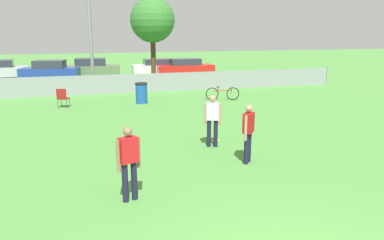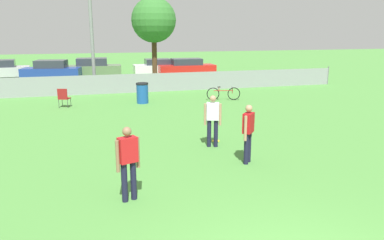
{
  "view_description": "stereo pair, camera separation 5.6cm",
  "coord_description": "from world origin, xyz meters",
  "px_view_note": "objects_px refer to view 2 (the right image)",
  "views": [
    {
      "loc": [
        -2.77,
        -3.87,
        3.53
      ],
      "look_at": [
        0.12,
        6.14,
        1.05
      ],
      "focal_mm": 35.0,
      "sensor_mm": 36.0,
      "label": 1
    },
    {
      "loc": [
        -2.72,
        -3.88,
        3.53
      ],
      "look_at": [
        0.12,
        6.14,
        1.05
      ],
      "focal_mm": 35.0,
      "sensor_mm": 36.0,
      "label": 2
    }
  ],
  "objects_px": {
    "tree_near_pole": "(154,21)",
    "player_thrower_red": "(128,159)",
    "parked_car_silver": "(0,70)",
    "parked_car_blue": "(52,71)",
    "folding_chair_sideline": "(64,97)",
    "light_pole": "(91,14)",
    "parked_car_white": "(158,67)",
    "parked_car_red": "(187,67)",
    "player_receiver_white": "(213,118)",
    "player_defender_red": "(248,130)",
    "frisbee_disc": "(216,141)",
    "trash_bin": "(142,93)",
    "bicycle_sideline": "(223,94)",
    "parked_car_olive": "(92,68)"
  },
  "relations": [
    {
      "from": "player_defender_red",
      "to": "parked_car_silver",
      "type": "xyz_separation_m",
      "value": [
        -10.39,
        22.29,
        -0.25
      ]
    },
    {
      "from": "parked_car_olive",
      "to": "parked_car_red",
      "type": "relative_size",
      "value": 0.98
    },
    {
      "from": "player_thrower_red",
      "to": "parked_car_silver",
      "type": "height_order",
      "value": "player_thrower_red"
    },
    {
      "from": "light_pole",
      "to": "parked_car_white",
      "type": "relative_size",
      "value": 1.89
    },
    {
      "from": "player_receiver_white",
      "to": "parked_car_red",
      "type": "distance_m",
      "value": 19.09
    },
    {
      "from": "parked_car_olive",
      "to": "parked_car_white",
      "type": "distance_m",
      "value": 5.23
    },
    {
      "from": "player_defender_red",
      "to": "tree_near_pole",
      "type": "bearing_deg",
      "value": 41.74
    },
    {
      "from": "player_receiver_white",
      "to": "bicycle_sideline",
      "type": "xyz_separation_m",
      "value": [
        3.18,
        7.53,
        -0.58
      ]
    },
    {
      "from": "tree_near_pole",
      "to": "folding_chair_sideline",
      "type": "relative_size",
      "value": 6.13
    },
    {
      "from": "frisbee_disc",
      "to": "bicycle_sideline",
      "type": "height_order",
      "value": "bicycle_sideline"
    },
    {
      "from": "tree_near_pole",
      "to": "player_thrower_red",
      "type": "distance_m",
      "value": 17.21
    },
    {
      "from": "light_pole",
      "to": "frisbee_disc",
      "type": "bearing_deg",
      "value": -73.59
    },
    {
      "from": "trash_bin",
      "to": "parked_car_olive",
      "type": "xyz_separation_m",
      "value": [
        -2.16,
        11.87,
        0.19
      ]
    },
    {
      "from": "tree_near_pole",
      "to": "parked_car_red",
      "type": "bearing_deg",
      "value": 56.03
    },
    {
      "from": "parked_car_olive",
      "to": "parked_car_white",
      "type": "xyz_separation_m",
      "value": [
        5.23,
        0.16,
        -0.05
      ]
    },
    {
      "from": "frisbee_disc",
      "to": "parked_car_red",
      "type": "xyz_separation_m",
      "value": [
        3.85,
        18.1,
        0.67
      ]
    },
    {
      "from": "frisbee_disc",
      "to": "trash_bin",
      "type": "height_order",
      "value": "trash_bin"
    },
    {
      "from": "tree_near_pole",
      "to": "parked_car_silver",
      "type": "distance_m",
      "value": 13.28
    },
    {
      "from": "player_thrower_red",
      "to": "folding_chair_sideline",
      "type": "height_order",
      "value": "player_thrower_red"
    },
    {
      "from": "tree_near_pole",
      "to": "parked_car_olive",
      "type": "relative_size",
      "value": 1.25
    },
    {
      "from": "bicycle_sideline",
      "to": "parked_car_blue",
      "type": "relative_size",
      "value": 0.4
    },
    {
      "from": "parked_car_silver",
      "to": "parked_car_red",
      "type": "relative_size",
      "value": 0.95
    },
    {
      "from": "frisbee_disc",
      "to": "parked_car_blue",
      "type": "xyz_separation_m",
      "value": [
        -6.39,
        18.02,
        0.69
      ]
    },
    {
      "from": "player_receiver_white",
      "to": "parked_car_silver",
      "type": "height_order",
      "value": "player_receiver_white"
    },
    {
      "from": "parked_car_silver",
      "to": "tree_near_pole",
      "type": "bearing_deg",
      "value": -39.81
    },
    {
      "from": "player_thrower_red",
      "to": "frisbee_disc",
      "type": "relative_size",
      "value": 6.56
    },
    {
      "from": "player_defender_red",
      "to": "parked_car_blue",
      "type": "bearing_deg",
      "value": 60.31
    },
    {
      "from": "player_defender_red",
      "to": "parked_car_silver",
      "type": "bearing_deg",
      "value": 67.39
    },
    {
      "from": "light_pole",
      "to": "player_defender_red",
      "type": "height_order",
      "value": "light_pole"
    },
    {
      "from": "light_pole",
      "to": "parked_car_white",
      "type": "bearing_deg",
      "value": 54.58
    },
    {
      "from": "trash_bin",
      "to": "parked_car_blue",
      "type": "xyz_separation_m",
      "value": [
        -5.06,
        10.71,
        0.18
      ]
    },
    {
      "from": "player_receiver_white",
      "to": "parked_car_white",
      "type": "height_order",
      "value": "player_receiver_white"
    },
    {
      "from": "parked_car_blue",
      "to": "parked_car_white",
      "type": "xyz_separation_m",
      "value": [
        8.13,
        1.32,
        -0.04
      ]
    },
    {
      "from": "bicycle_sideline",
      "to": "parked_car_silver",
      "type": "height_order",
      "value": "parked_car_silver"
    },
    {
      "from": "bicycle_sideline",
      "to": "trash_bin",
      "type": "bearing_deg",
      "value": -171.38
    },
    {
      "from": "folding_chair_sideline",
      "to": "parked_car_red",
      "type": "relative_size",
      "value": 0.2
    },
    {
      "from": "light_pole",
      "to": "player_thrower_red",
      "type": "distance_m",
      "value": 16.01
    },
    {
      "from": "light_pole",
      "to": "tree_near_pole",
      "type": "height_order",
      "value": "light_pole"
    },
    {
      "from": "frisbee_disc",
      "to": "trash_bin",
      "type": "xyz_separation_m",
      "value": [
        -1.33,
        7.31,
        0.5
      ]
    },
    {
      "from": "player_defender_red",
      "to": "parked_car_silver",
      "type": "distance_m",
      "value": 24.59
    },
    {
      "from": "player_receiver_white",
      "to": "parked_car_white",
      "type": "distance_m",
      "value": 19.98
    },
    {
      "from": "trash_bin",
      "to": "parked_car_white",
      "type": "bearing_deg",
      "value": 75.69
    },
    {
      "from": "player_defender_red",
      "to": "frisbee_disc",
      "type": "relative_size",
      "value": 6.56
    },
    {
      "from": "parked_car_silver",
      "to": "parked_car_blue",
      "type": "bearing_deg",
      "value": -33.64
    },
    {
      "from": "light_pole",
      "to": "parked_car_olive",
      "type": "relative_size",
      "value": 1.66
    },
    {
      "from": "bicycle_sideline",
      "to": "frisbee_disc",
      "type": "bearing_deg",
      "value": -99.5
    },
    {
      "from": "tree_near_pole",
      "to": "player_receiver_white",
      "type": "bearing_deg",
      "value": -92.64
    },
    {
      "from": "parked_car_blue",
      "to": "parked_car_silver",
      "type": "bearing_deg",
      "value": 161.25
    },
    {
      "from": "player_thrower_red",
      "to": "parked_car_red",
      "type": "relative_size",
      "value": 0.35
    },
    {
      "from": "player_thrower_red",
      "to": "bicycle_sideline",
      "type": "relative_size",
      "value": 0.94
    }
  ]
}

